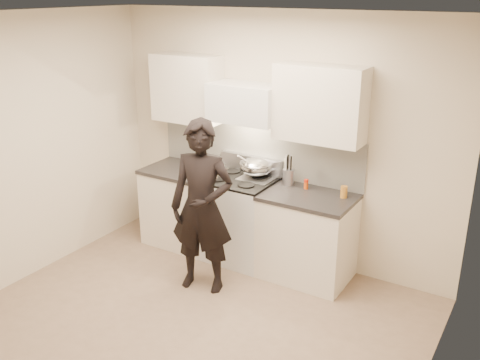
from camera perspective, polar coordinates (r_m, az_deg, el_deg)
name	(u,v)px	position (r m, az deg, el deg)	size (l,w,h in m)	color
ground_plane	(185,328)	(5.03, -5.86, -15.48)	(4.00, 4.00, 0.00)	#866E59
room_shell	(199,148)	(4.62, -4.36, 3.47)	(4.04, 3.54, 2.70)	beige
stove	(239,218)	(5.96, -0.11, -4.09)	(0.76, 0.65, 0.96)	silver
counter_right	(307,236)	(5.62, 7.17, -5.98)	(0.92, 0.67, 0.92)	beige
counter_left	(183,205)	(6.37, -6.12, -2.69)	(0.82, 0.67, 0.92)	beige
wok	(256,167)	(5.80, 1.71, 1.39)	(0.36, 0.45, 0.29)	#AFAFB3
stock_pot	(216,172)	(5.74, -2.56, 0.89)	(0.30, 0.24, 0.14)	#AFAFB3
utensil_crock	(288,176)	(5.66, 5.17, 0.44)	(0.12, 0.12, 0.33)	#B8B8C3
spice_jar	(306,184)	(5.59, 7.06, -0.44)	(0.05, 0.05, 0.10)	#C8440C
oil_glass	(344,192)	(5.41, 11.02, -1.25)	(0.07, 0.07, 0.12)	#B67425
person	(202,207)	(5.23, -4.07, -2.93)	(0.64, 0.42, 1.75)	black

